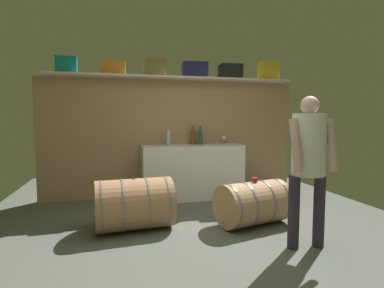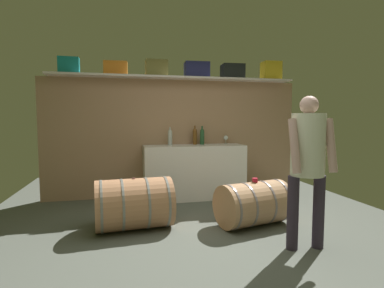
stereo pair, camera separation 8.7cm
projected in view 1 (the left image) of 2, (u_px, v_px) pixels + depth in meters
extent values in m
cube|color=#52564E|center=(201.00, 230.00, 3.75)|extent=(5.69, 7.98, 0.02)
cube|color=tan|center=(174.00, 138.00, 5.40)|extent=(4.49, 0.10, 2.03)
cube|color=silver|center=(175.00, 78.00, 5.17)|extent=(4.13, 0.40, 0.03)
cube|color=#157F85|center=(66.00, 65.00, 4.74)|extent=(0.32, 0.20, 0.26)
cube|color=orange|center=(114.00, 68.00, 4.92)|extent=(0.38, 0.21, 0.22)
cube|color=olive|center=(155.00, 68.00, 5.07)|extent=(0.37, 0.21, 0.27)
cube|color=navy|center=(195.00, 70.00, 5.24)|extent=(0.43, 0.28, 0.26)
cube|color=black|center=(230.00, 72.00, 5.40)|extent=(0.40, 0.32, 0.25)
cube|color=yellow|center=(268.00, 71.00, 5.58)|extent=(0.34, 0.28, 0.33)
cube|color=white|center=(192.00, 172.00, 5.20)|extent=(1.71, 0.53, 0.91)
cylinder|color=brown|center=(193.00, 138.00, 5.32)|extent=(0.08, 0.08, 0.23)
sphere|color=brown|center=(193.00, 131.00, 5.31)|extent=(0.07, 0.07, 0.07)
cylinder|color=brown|center=(193.00, 128.00, 5.31)|extent=(0.02, 0.02, 0.08)
cylinder|color=#B7BAB6|center=(168.00, 139.00, 5.15)|extent=(0.07, 0.07, 0.22)
sphere|color=#B7BAB6|center=(168.00, 132.00, 5.14)|extent=(0.07, 0.07, 0.07)
cylinder|color=#B7BAB6|center=(168.00, 129.00, 5.14)|extent=(0.03, 0.03, 0.07)
cylinder|color=#285231|center=(200.00, 138.00, 5.29)|extent=(0.08, 0.08, 0.22)
sphere|color=#285231|center=(200.00, 131.00, 5.28)|extent=(0.07, 0.07, 0.07)
cylinder|color=#285231|center=(200.00, 128.00, 5.28)|extent=(0.03, 0.03, 0.08)
cylinder|color=white|center=(224.00, 143.00, 5.50)|extent=(0.07, 0.07, 0.00)
cylinder|color=white|center=(224.00, 141.00, 5.49)|extent=(0.01, 0.01, 0.07)
sphere|color=white|center=(224.00, 138.00, 5.49)|extent=(0.08, 0.08, 0.08)
sphere|color=maroon|center=(224.00, 138.00, 5.49)|extent=(0.05, 0.05, 0.05)
cylinder|color=tan|center=(253.00, 203.00, 3.90)|extent=(0.99, 0.73, 0.55)
cylinder|color=slate|center=(229.00, 207.00, 3.73)|extent=(0.16, 0.55, 0.56)
cylinder|color=slate|center=(244.00, 205.00, 3.83)|extent=(0.16, 0.55, 0.56)
cylinder|color=slate|center=(262.00, 202.00, 3.96)|extent=(0.16, 0.55, 0.56)
cylinder|color=slate|center=(275.00, 200.00, 4.07)|extent=(0.16, 0.55, 0.56)
cylinder|color=#944B44|center=(253.00, 182.00, 3.87)|extent=(0.04, 0.04, 0.01)
cylinder|color=#A8734E|center=(134.00, 204.00, 3.72)|extent=(0.97, 0.69, 0.62)
cylinder|color=slate|center=(101.00, 207.00, 3.60)|extent=(0.08, 0.63, 0.63)
cylinder|color=slate|center=(122.00, 205.00, 3.68)|extent=(0.08, 0.63, 0.63)
cylinder|color=slate|center=(146.00, 203.00, 3.77)|extent=(0.08, 0.63, 0.63)
cylinder|color=slate|center=(165.00, 201.00, 3.85)|extent=(0.08, 0.63, 0.63)
cylinder|color=brown|center=(134.00, 179.00, 3.70)|extent=(0.04, 0.04, 0.01)
cylinder|color=red|center=(255.00, 180.00, 3.88)|extent=(0.07, 0.07, 0.05)
cylinder|color=#2F2634|center=(294.00, 212.00, 3.17)|extent=(0.12, 0.12, 0.77)
cylinder|color=#2F2634|center=(319.00, 211.00, 3.21)|extent=(0.12, 0.12, 0.77)
cylinder|color=beige|center=(309.00, 145.00, 3.13)|extent=(0.34, 0.34, 0.64)
sphere|color=tan|center=(310.00, 105.00, 3.10)|extent=(0.18, 0.18, 0.18)
cylinder|color=tan|center=(296.00, 146.00, 3.00)|extent=(0.10, 0.22, 0.54)
cylinder|color=tan|center=(331.00, 145.00, 3.06)|extent=(0.10, 0.20, 0.54)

